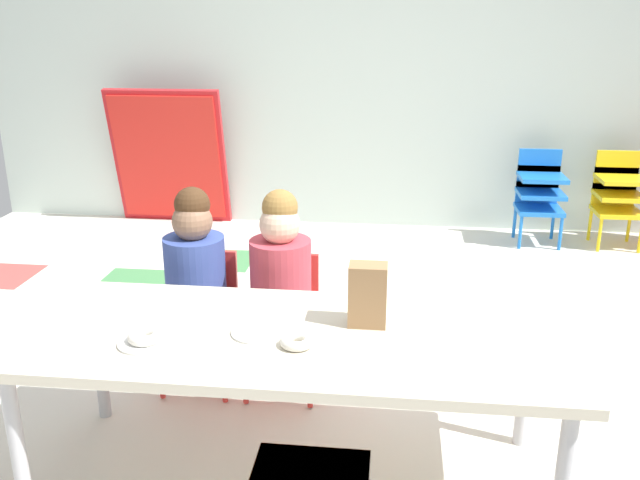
{
  "coord_description": "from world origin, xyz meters",
  "views": [
    {
      "loc": [
        0.27,
        -2.9,
        1.59
      ],
      "look_at": [
        0.01,
        -0.63,
        0.83
      ],
      "focal_mm": 37.77,
      "sensor_mm": 36.0,
      "label": 1
    }
  ],
  "objects_px": {
    "kid_chair_blue_stack": "(540,190)",
    "paper_plate_center_table": "(258,332)",
    "craft_table": "(292,345)",
    "paper_bag_brown": "(368,295)",
    "donut_powdered_on_plate": "(145,336)",
    "donut_powdered_loose": "(297,341)",
    "seated_child_near_camera": "(196,271)",
    "folded_activity_table": "(169,158)",
    "kid_chair_yellow_stack": "(618,192)",
    "seated_child_middle_seat": "(281,275)",
    "paper_plate_near_edge": "(146,342)"
  },
  "relations": [
    {
      "from": "kid_chair_blue_stack",
      "to": "paper_plate_center_table",
      "type": "xyz_separation_m",
      "value": [
        -1.49,
        -2.9,
        0.19
      ]
    },
    {
      "from": "craft_table",
      "to": "paper_bag_brown",
      "type": "relative_size",
      "value": 8.44
    },
    {
      "from": "paper_plate_center_table",
      "to": "donut_powdered_on_plate",
      "type": "distance_m",
      "value": 0.37
    },
    {
      "from": "paper_plate_center_table",
      "to": "donut_powdered_loose",
      "type": "height_order",
      "value": "donut_powdered_loose"
    },
    {
      "from": "seated_child_near_camera",
      "to": "donut_powdered_on_plate",
      "type": "xyz_separation_m",
      "value": [
        0.05,
        -0.73,
        0.05
      ]
    },
    {
      "from": "folded_activity_table",
      "to": "donut_powdered_on_plate",
      "type": "height_order",
      "value": "folded_activity_table"
    },
    {
      "from": "kid_chair_blue_stack",
      "to": "kid_chair_yellow_stack",
      "type": "relative_size",
      "value": 1.0
    },
    {
      "from": "seated_child_middle_seat",
      "to": "paper_plate_near_edge",
      "type": "relative_size",
      "value": 5.1
    },
    {
      "from": "craft_table",
      "to": "seated_child_near_camera",
      "type": "xyz_separation_m",
      "value": [
        -0.51,
        0.6,
        0.02
      ]
    },
    {
      "from": "kid_chair_yellow_stack",
      "to": "paper_bag_brown",
      "type": "bearing_deg",
      "value": -121.04
    },
    {
      "from": "kid_chair_blue_stack",
      "to": "kid_chair_yellow_stack",
      "type": "distance_m",
      "value": 0.55
    },
    {
      "from": "seated_child_near_camera",
      "to": "kid_chair_yellow_stack",
      "type": "distance_m",
      "value": 3.35
    },
    {
      "from": "paper_bag_brown",
      "to": "kid_chair_blue_stack",
      "type": "bearing_deg",
      "value": 67.96
    },
    {
      "from": "seated_child_near_camera",
      "to": "donut_powdered_loose",
      "type": "xyz_separation_m",
      "value": [
        0.54,
        -0.69,
        0.04
      ]
    },
    {
      "from": "kid_chair_blue_stack",
      "to": "folded_activity_table",
      "type": "height_order",
      "value": "folded_activity_table"
    },
    {
      "from": "seated_child_near_camera",
      "to": "donut_powdered_loose",
      "type": "bearing_deg",
      "value": -51.88
    },
    {
      "from": "paper_bag_brown",
      "to": "paper_plate_near_edge",
      "type": "height_order",
      "value": "paper_bag_brown"
    },
    {
      "from": "kid_chair_yellow_stack",
      "to": "paper_plate_center_table",
      "type": "height_order",
      "value": "kid_chair_yellow_stack"
    },
    {
      "from": "seated_child_middle_seat",
      "to": "paper_plate_near_edge",
      "type": "bearing_deg",
      "value": -113.93
    },
    {
      "from": "paper_bag_brown",
      "to": "donut_powdered_on_plate",
      "type": "distance_m",
      "value": 0.75
    },
    {
      "from": "kid_chair_yellow_stack",
      "to": "seated_child_middle_seat",
      "type": "bearing_deg",
      "value": -132.11
    },
    {
      "from": "seated_child_near_camera",
      "to": "kid_chair_blue_stack",
      "type": "xyz_separation_m",
      "value": [
        1.89,
        2.29,
        -0.16
      ]
    },
    {
      "from": "kid_chair_blue_stack",
      "to": "paper_bag_brown",
      "type": "bearing_deg",
      "value": -112.04
    },
    {
      "from": "kid_chair_yellow_stack",
      "to": "donut_powdered_on_plate",
      "type": "relative_size",
      "value": 6.0
    },
    {
      "from": "craft_table",
      "to": "donut_powdered_on_plate",
      "type": "height_order",
      "value": "donut_powdered_on_plate"
    },
    {
      "from": "paper_plate_near_edge",
      "to": "seated_child_middle_seat",
      "type": "bearing_deg",
      "value": 66.07
    },
    {
      "from": "donut_powdered_loose",
      "to": "donut_powdered_on_plate",
      "type": "bearing_deg",
      "value": -175.72
    },
    {
      "from": "craft_table",
      "to": "donut_powdered_on_plate",
      "type": "bearing_deg",
      "value": -164.37
    },
    {
      "from": "donut_powdered_on_plate",
      "to": "paper_bag_brown",
      "type": "bearing_deg",
      "value": 17.62
    },
    {
      "from": "kid_chair_yellow_stack",
      "to": "paper_bag_brown",
      "type": "relative_size",
      "value": 3.09
    },
    {
      "from": "craft_table",
      "to": "seated_child_middle_seat",
      "type": "distance_m",
      "value": 0.62
    },
    {
      "from": "paper_bag_brown",
      "to": "seated_child_middle_seat",
      "type": "bearing_deg",
      "value": 127.68
    },
    {
      "from": "craft_table",
      "to": "seated_child_near_camera",
      "type": "height_order",
      "value": "seated_child_near_camera"
    },
    {
      "from": "seated_child_near_camera",
      "to": "paper_plate_center_table",
      "type": "relative_size",
      "value": 5.1
    },
    {
      "from": "craft_table",
      "to": "folded_activity_table",
      "type": "bearing_deg",
      "value": 115.5
    },
    {
      "from": "kid_chair_blue_stack",
      "to": "paper_plate_near_edge",
      "type": "distance_m",
      "value": 3.54
    },
    {
      "from": "kid_chair_yellow_stack",
      "to": "paper_plate_near_edge",
      "type": "relative_size",
      "value": 3.78
    },
    {
      "from": "seated_child_middle_seat",
      "to": "folded_activity_table",
      "type": "xyz_separation_m",
      "value": [
        -1.31,
        2.45,
        -0.02
      ]
    },
    {
      "from": "craft_table",
      "to": "paper_plate_center_table",
      "type": "distance_m",
      "value": 0.13
    },
    {
      "from": "kid_chair_blue_stack",
      "to": "kid_chair_yellow_stack",
      "type": "height_order",
      "value": "same"
    },
    {
      "from": "paper_bag_brown",
      "to": "seated_child_near_camera",
      "type": "bearing_deg",
      "value": 146.51
    },
    {
      "from": "kid_chair_blue_stack",
      "to": "donut_powdered_loose",
      "type": "bearing_deg",
      "value": -114.32
    },
    {
      "from": "seated_child_middle_seat",
      "to": "folded_activity_table",
      "type": "bearing_deg",
      "value": 118.23
    },
    {
      "from": "kid_chair_blue_stack",
      "to": "paper_plate_center_table",
      "type": "bearing_deg",
      "value": -117.21
    },
    {
      "from": "craft_table",
      "to": "kid_chair_blue_stack",
      "type": "xyz_separation_m",
      "value": [
        1.38,
        2.88,
        -0.14
      ]
    },
    {
      "from": "paper_plate_near_edge",
      "to": "donut_powdered_on_plate",
      "type": "distance_m",
      "value": 0.02
    },
    {
      "from": "kid_chair_blue_stack",
      "to": "donut_powdered_loose",
      "type": "height_order",
      "value": "kid_chair_blue_stack"
    },
    {
      "from": "craft_table",
      "to": "paper_plate_near_edge",
      "type": "xyz_separation_m",
      "value": [
        -0.46,
        -0.13,
        0.05
      ]
    },
    {
      "from": "seated_child_near_camera",
      "to": "kid_chair_yellow_stack",
      "type": "height_order",
      "value": "seated_child_near_camera"
    },
    {
      "from": "seated_child_near_camera",
      "to": "kid_chair_blue_stack",
      "type": "height_order",
      "value": "seated_child_near_camera"
    }
  ]
}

